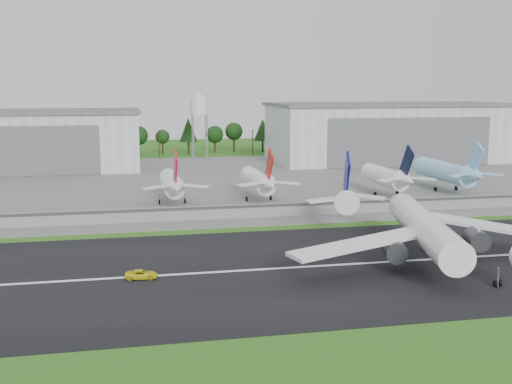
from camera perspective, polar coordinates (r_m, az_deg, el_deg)
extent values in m
plane|color=#225614|center=(109.47, 9.68, -7.81)|extent=(600.00, 600.00, 0.00)
cube|color=black|center=(118.41, 7.90, -6.42)|extent=(320.00, 60.00, 0.10)
cube|color=white|center=(118.40, 7.90, -6.39)|extent=(220.00, 1.00, 0.02)
cube|color=slate|center=(222.90, -1.68, 1.08)|extent=(320.00, 150.00, 0.10)
cube|color=gray|center=(159.94, 2.47, -1.59)|extent=(240.00, 0.50, 3.50)
cube|color=#38383A|center=(159.42, 2.50, -1.17)|extent=(240.00, 0.12, 0.70)
cube|color=silver|center=(266.09, -20.77, 4.19)|extent=(95.00, 42.00, 22.00)
cube|color=#595B60|center=(265.43, -20.91, 6.68)|extent=(97.00, 44.00, 1.20)
cube|color=#595B60|center=(245.44, -21.48, 3.35)|extent=(66.50, 0.30, 18.04)
cube|color=silver|center=(286.57, 11.63, 5.13)|extent=(100.00, 45.00, 24.00)
cube|color=#595B60|center=(285.97, 11.72, 7.65)|extent=(102.00, 47.00, 1.20)
cube|color=#595B60|center=(266.16, 13.56, 4.34)|extent=(70.00, 0.30, 19.68)
cylinder|color=#99999E|center=(281.69, -5.55, 4.80)|extent=(0.50, 0.50, 20.00)
cylinder|color=#99999E|center=(288.34, -4.50, 4.92)|extent=(0.50, 0.50, 20.00)
cylinder|color=silver|center=(284.28, -5.06, 7.57)|extent=(8.00, 8.00, 7.00)
cone|color=silver|center=(284.18, -5.07, 8.52)|extent=(8.40, 8.40, 2.40)
cylinder|color=white|center=(122.93, 14.76, -3.11)|extent=(16.19, 44.11, 5.80)
cone|color=white|center=(143.43, 7.91, -0.64)|extent=(7.51, 10.06, 5.51)
cube|color=#0B0C68|center=(142.20, 8.07, 1.43)|extent=(2.77, 9.38, 11.13)
cube|color=white|center=(131.84, 20.29, -2.91)|extent=(24.50, 22.77, 2.65)
cylinder|color=#333338|center=(127.29, 19.01, -3.99)|extent=(5.01, 6.25, 3.80)
cube|color=white|center=(145.76, 9.66, -0.37)|extent=(9.33, 7.47, 0.98)
cube|color=white|center=(112.52, 9.57, -4.48)|extent=(28.48, 12.16, 2.65)
cylinder|color=#333338|center=(114.95, 12.23, -5.09)|extent=(5.01, 6.25, 3.80)
cube|color=white|center=(140.26, 6.33, -0.67)|extent=(9.21, 3.84, 0.98)
cube|color=#99999E|center=(121.06, 15.91, -5.54)|extent=(16.90, 31.52, 3.20)
cylinder|color=black|center=(123.63, 12.16, -5.49)|extent=(0.75, 1.55, 1.50)
imported|color=yellow|center=(110.39, -10.14, -7.21)|extent=(5.70, 3.09, 1.52)
cylinder|color=white|center=(179.54, -7.54, 0.79)|extent=(5.24, 24.00, 5.24)
cone|color=white|center=(164.11, -7.12, 0.35)|extent=(4.98, 7.00, 4.98)
cube|color=#B30D2A|center=(163.94, -7.17, 2.04)|extent=(0.45, 8.59, 10.02)
cylinder|color=#99999E|center=(178.00, -8.58, -0.65)|extent=(0.32, 0.32, 3.00)
cylinder|color=#99999E|center=(178.52, -6.34, -0.57)|extent=(0.32, 0.32, 3.00)
cylinder|color=black|center=(178.12, -8.58, -0.87)|extent=(0.40, 1.40, 1.40)
cylinder|color=white|center=(182.97, 0.10, 1.04)|extent=(5.30, 24.00, 5.30)
cone|color=white|center=(167.86, 1.21, 0.63)|extent=(5.04, 7.00, 5.04)
cube|color=#AF1A0D|center=(167.69, 1.17, 2.28)|extent=(0.45, 8.59, 10.02)
cylinder|color=#99999E|center=(180.99, -0.85, -0.38)|extent=(0.32, 0.32, 3.00)
cylinder|color=#99999E|center=(182.45, 1.31, -0.30)|extent=(0.32, 0.32, 3.00)
cylinder|color=black|center=(181.11, -0.85, -0.60)|extent=(0.40, 1.40, 1.40)
cylinder|color=white|center=(194.66, 11.31, 1.37)|extent=(5.39, 24.00, 5.39)
cone|color=white|center=(180.53, 13.25, 1.01)|extent=(5.12, 7.00, 5.12)
cube|color=black|center=(180.37, 13.24, 2.54)|extent=(0.45, 8.59, 10.02)
cylinder|color=#99999E|center=(192.10, 10.55, 0.03)|extent=(0.32, 0.32, 3.00)
cylinder|color=#99999E|center=(194.86, 12.45, 0.10)|extent=(0.32, 0.32, 3.00)
cylinder|color=black|center=(192.21, 10.54, -0.18)|extent=(0.40, 1.40, 1.40)
cylinder|color=#8DCDF5|center=(208.55, 16.32, 1.79)|extent=(6.07, 30.00, 6.07)
cone|color=#8DCDF5|center=(192.48, 18.92, 1.36)|extent=(5.77, 7.00, 5.77)
cube|color=#7CC7FF|center=(192.34, 18.92, 2.80)|extent=(0.45, 8.59, 10.02)
cylinder|color=#99999E|center=(205.79, 15.66, 0.45)|extent=(0.32, 0.32, 3.00)
cylinder|color=#99999E|center=(209.11, 17.37, 0.51)|extent=(0.32, 0.32, 3.00)
cylinder|color=black|center=(205.90, 15.66, 0.26)|extent=(0.40, 1.40, 1.40)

